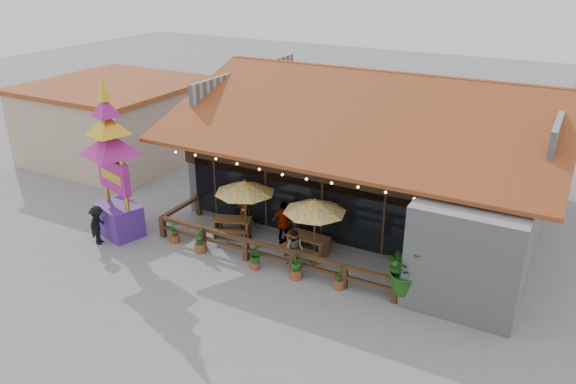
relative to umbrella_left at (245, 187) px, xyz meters
The scene contains 19 objects.
ground 4.24m from the umbrella_left, 16.29° to the right, with size 100.00×100.00×0.00m, color gray.
restaurant_building 6.72m from the umbrella_left, 56.42° to the left, with size 15.50×14.73×6.09m.
patio_railing 2.39m from the umbrella_left, 46.65° to the right, with size 10.00×2.60×0.92m.
neighbor_building 12.57m from the umbrella_left, 156.62° to the left, with size 8.40×8.40×4.22m.
umbrella_left is the anchor object (origin of this frame).
umbrella_right 3.17m from the umbrella_left, ahead, with size 2.74×2.74×2.51m.
picnic_table_left 1.86m from the umbrella_left, behind, with size 1.90×1.77×0.74m.
picnic_table_right 3.27m from the umbrella_left, ahead, with size 1.70×1.49×0.77m.
thai_sign_tower 5.39m from the umbrella_left, 155.11° to the right, with size 3.24×3.24×7.06m.
tropical_plant 7.22m from the umbrella_left, 10.74° to the right, with size 1.93×1.97×2.06m.
diner_a 1.76m from the umbrella_left, 127.96° to the left, with size 0.54×0.35×1.47m, color #331F10.
diner_b 3.32m from the umbrella_left, 20.62° to the right, with size 0.71×0.55×1.45m, color #331F10.
diner_c 2.10m from the umbrella_left, ahead, with size 1.08×0.45×1.85m, color #331F10.
pedestrian 6.00m from the umbrella_left, 147.10° to the right, with size 1.04×0.60×1.60m, color black.
planter_a 3.41m from the umbrella_left, 144.08° to the right, with size 0.38×0.38×0.92m.
planter_b 2.70m from the umbrella_left, 117.21° to the right, with size 0.44×0.44×1.08m.
planter_c 3.03m from the umbrella_left, 50.06° to the right, with size 0.69×0.68×0.86m.
planter_d 4.04m from the umbrella_left, 28.80° to the right, with size 0.56×0.56×1.08m.
planter_e 5.40m from the umbrella_left, 18.75° to the right, with size 0.40×0.40×0.97m.
Camera 1 is at (7.70, -15.98, 10.69)m, focal length 35.00 mm.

